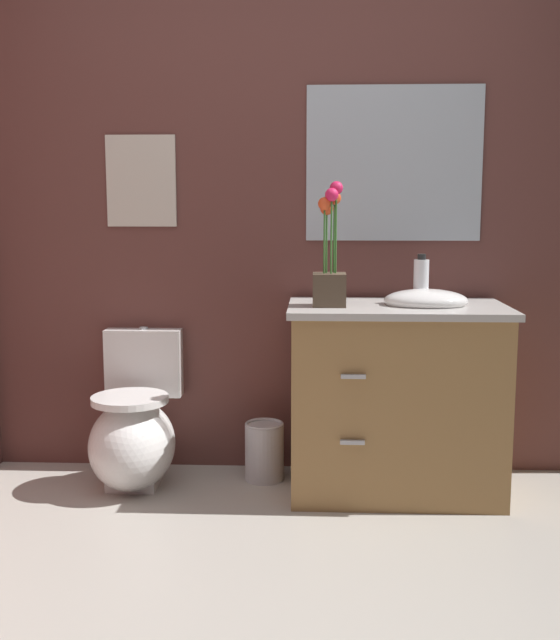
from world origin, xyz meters
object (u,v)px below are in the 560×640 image
object	(u,v)px
vanity_cabinet	(396,397)
soap_bottle	(421,281)
toilet	(134,433)
trash_bin	(264,451)
wall_mirror	(394,164)
flower_vase	(330,267)
wall_poster	(141,181)

from	to	relation	value
vanity_cabinet	soap_bottle	world-z (taller)	soap_bottle
toilet	soap_bottle	bearing A→B (deg)	1.62
trash_bin	wall_mirror	distance (m)	1.45
wall_mirror	toilet	bearing A→B (deg)	-167.11
toilet	wall_mirror	world-z (taller)	wall_mirror
toilet	flower_vase	world-z (taller)	flower_vase
trash_bin	wall_poster	bearing A→B (deg)	163.13
soap_bottle	wall_mirror	bearing A→B (deg)	114.56
trash_bin	wall_poster	world-z (taller)	wall_poster
soap_bottle	vanity_cabinet	bearing A→B (deg)	-148.76
toilet	flower_vase	xyz separation A→B (m)	(0.87, -0.07, 0.76)
toilet	trash_bin	size ratio (longest dim) A/B	2.54
trash_bin	wall_mirror	world-z (taller)	wall_mirror
trash_bin	wall_poster	xyz separation A→B (m)	(-0.58, 0.18, 1.24)
soap_bottle	wall_mirror	world-z (taller)	wall_mirror
soap_bottle	toilet	bearing A→B (deg)	-178.38
wall_poster	vanity_cabinet	bearing A→B (deg)	-14.09
trash_bin	wall_mirror	xyz separation A→B (m)	(0.59, 0.18, 1.31)
vanity_cabinet	trash_bin	xyz separation A→B (m)	(-0.59, 0.12, -0.29)
flower_vase	wall_poster	xyz separation A→B (m)	(-0.87, 0.34, 0.37)
flower_vase	wall_mirror	distance (m)	0.63
trash_bin	wall_mirror	bearing A→B (deg)	16.81
flower_vase	wall_mirror	bearing A→B (deg)	48.65
trash_bin	toilet	bearing A→B (deg)	-171.16
toilet	flower_vase	bearing A→B (deg)	-4.43
vanity_cabinet	wall_mirror	xyz separation A→B (m)	(-0.00, 0.29, 1.02)
soap_bottle	trash_bin	xyz separation A→B (m)	(-0.69, 0.05, -0.80)
wall_poster	wall_mirror	size ratio (longest dim) A/B	0.53
vanity_cabinet	soap_bottle	distance (m)	0.52
toilet	soap_bottle	size ratio (longest dim) A/B	3.19
wall_mirror	soap_bottle	bearing A→B (deg)	-65.44
vanity_cabinet	flower_vase	size ratio (longest dim) A/B	1.93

